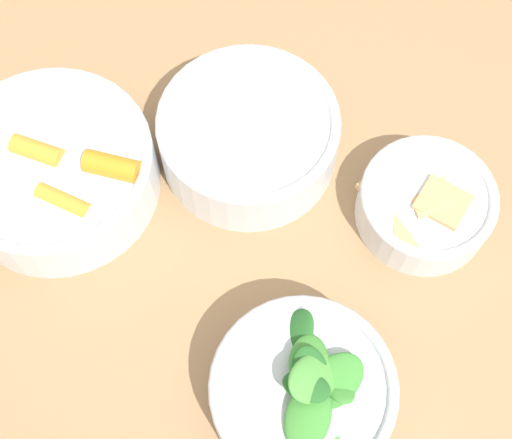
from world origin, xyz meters
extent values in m
plane|color=#4C4238|center=(0.00, 0.00, 0.00)|extent=(10.00, 10.00, 0.00)
cube|color=#99724C|center=(0.00, 0.00, 0.71)|extent=(1.34, 1.05, 0.03)
cylinder|color=silver|center=(-0.14, 0.20, 0.75)|extent=(0.19, 0.19, 0.06)
torus|color=silver|center=(-0.14, 0.20, 0.78)|extent=(0.19, 0.19, 0.01)
cylinder|color=orange|center=(-0.11, 0.22, 0.77)|extent=(0.03, 0.05, 0.02)
cylinder|color=orange|center=(-0.17, 0.17, 0.77)|extent=(0.05, 0.02, 0.02)
cylinder|color=orange|center=(-0.15, 0.23, 0.76)|extent=(0.05, 0.05, 0.02)
cylinder|color=orange|center=(-0.17, 0.17, 0.77)|extent=(0.04, 0.04, 0.02)
cylinder|color=orange|center=(-0.17, 0.18, 0.77)|extent=(0.04, 0.05, 0.02)
cylinder|color=orange|center=(-0.16, 0.16, 0.78)|extent=(0.02, 0.05, 0.02)
cylinder|color=orange|center=(-0.14, 0.21, 0.78)|extent=(0.03, 0.05, 0.02)
cylinder|color=orange|center=(-0.11, 0.14, 0.78)|extent=(0.04, 0.05, 0.02)
cylinder|color=silver|center=(-0.17, -0.11, 0.75)|extent=(0.15, 0.15, 0.05)
torus|color=silver|center=(-0.17, -0.11, 0.78)|extent=(0.15, 0.15, 0.01)
ellipsoid|color=#3D8433|center=(-0.16, -0.13, 0.78)|extent=(0.04, 0.04, 0.03)
ellipsoid|color=#4C933D|center=(-0.17, -0.11, 0.79)|extent=(0.07, 0.05, 0.05)
ellipsoid|color=#235B23|center=(-0.18, -0.11, 0.79)|extent=(0.04, 0.04, 0.01)
ellipsoid|color=#3D8433|center=(-0.16, -0.12, 0.78)|extent=(0.07, 0.05, 0.03)
ellipsoid|color=#4C933D|center=(-0.19, -0.14, 0.77)|extent=(0.05, 0.04, 0.02)
ellipsoid|color=#3D8433|center=(-0.19, -0.12, 0.78)|extent=(0.06, 0.05, 0.02)
ellipsoid|color=#235B23|center=(-0.14, -0.08, 0.77)|extent=(0.06, 0.04, 0.05)
ellipsoid|color=#3D8433|center=(-0.16, -0.10, 0.79)|extent=(0.06, 0.05, 0.02)
ellipsoid|color=#235B23|center=(-0.16, -0.10, 0.79)|extent=(0.05, 0.05, 0.02)
cylinder|color=silver|center=(0.00, 0.07, 0.75)|extent=(0.17, 0.17, 0.06)
torus|color=silver|center=(0.00, 0.07, 0.78)|extent=(0.17, 0.17, 0.01)
cylinder|color=#9E6B4C|center=(0.00, 0.07, 0.74)|extent=(0.16, 0.16, 0.03)
ellipsoid|color=#AD7551|center=(-0.03, 0.14, 0.76)|extent=(0.01, 0.01, 0.01)
ellipsoid|color=#8E5B3D|center=(-0.05, 0.11, 0.77)|extent=(0.01, 0.01, 0.01)
ellipsoid|color=#A36B4C|center=(-0.02, 0.02, 0.77)|extent=(0.01, 0.01, 0.01)
ellipsoid|color=#A36B4C|center=(0.02, 0.12, 0.76)|extent=(0.01, 0.01, 0.01)
ellipsoid|color=#AD7551|center=(0.07, 0.07, 0.76)|extent=(0.01, 0.01, 0.01)
ellipsoid|color=#8E5B3D|center=(-0.04, 0.11, 0.77)|extent=(0.01, 0.01, 0.01)
ellipsoid|color=#8E5B3D|center=(-0.03, 0.13, 0.76)|extent=(0.01, 0.01, 0.01)
ellipsoid|color=#A36B4C|center=(0.03, 0.09, 0.76)|extent=(0.01, 0.01, 0.01)
ellipsoid|color=#A36B4C|center=(-0.03, 0.04, 0.77)|extent=(0.01, 0.01, 0.01)
ellipsoid|color=#AD7551|center=(-0.02, 0.02, 0.77)|extent=(0.01, 0.01, 0.01)
ellipsoid|color=#8E5B3D|center=(-0.01, 0.06, 0.76)|extent=(0.01, 0.01, 0.01)
ellipsoid|color=#AD7551|center=(-0.04, 0.03, 0.76)|extent=(0.01, 0.01, 0.01)
ellipsoid|color=#AD7551|center=(-0.01, 0.11, 0.77)|extent=(0.01, 0.01, 0.01)
ellipsoid|color=#A36B4C|center=(0.04, 0.13, 0.77)|extent=(0.01, 0.01, 0.01)
ellipsoid|color=#A36B4C|center=(0.03, 0.05, 0.77)|extent=(0.01, 0.01, 0.01)
ellipsoid|color=#A36B4C|center=(0.07, 0.08, 0.76)|extent=(0.01, 0.01, 0.01)
cylinder|color=tan|center=(-0.05, 0.07, 0.77)|extent=(0.03, 0.03, 0.01)
cylinder|color=tan|center=(0.03, 0.02, 0.77)|extent=(0.02, 0.02, 0.01)
cylinder|color=beige|center=(0.00, 0.12, 0.77)|extent=(0.02, 0.02, 0.01)
cylinder|color=#E0A88E|center=(-0.04, 0.07, 0.77)|extent=(0.02, 0.02, 0.01)
cylinder|color=#E0A88E|center=(0.01, 0.04, 0.77)|extent=(0.03, 0.03, 0.01)
cylinder|color=silver|center=(0.04, -0.10, 0.74)|extent=(0.13, 0.13, 0.04)
torus|color=silver|center=(0.04, -0.10, 0.76)|extent=(0.13, 0.13, 0.01)
cube|color=tan|center=(0.04, -0.10, 0.75)|extent=(0.06, 0.06, 0.01)
cube|color=tan|center=(0.03, -0.08, 0.75)|extent=(0.08, 0.07, 0.01)
cube|color=tan|center=(0.03, -0.10, 0.76)|extent=(0.07, 0.07, 0.01)
cube|color=tan|center=(0.01, -0.11, 0.76)|extent=(0.07, 0.06, 0.01)
cube|color=tan|center=(0.04, -0.10, 0.76)|extent=(0.06, 0.06, 0.02)
cube|color=tan|center=(0.04, -0.12, 0.77)|extent=(0.04, 0.05, 0.01)
camera|label=1|loc=(-0.28, -0.14, 1.35)|focal=50.00mm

